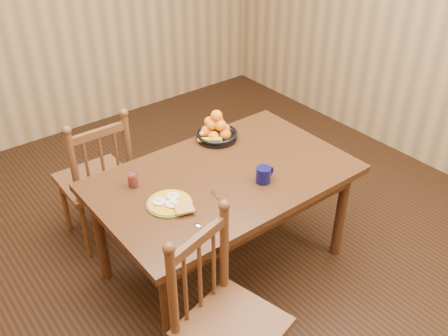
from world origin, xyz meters
TOP-DOWN VIEW (x-y plane):
  - room at (0.00, 0.00)m, footprint 4.52×5.02m
  - dining_table at (0.00, 0.00)m, footprint 1.60×1.00m
  - chair_far at (-0.51, 0.79)m, footprint 0.47×0.45m
  - chair_near at (-0.56, -0.73)m, footprint 0.56×0.54m
  - breakfast_plate at (-0.43, -0.05)m, footprint 0.26×0.30m
  - fork at (-0.17, -0.17)m, footprint 0.04×0.18m
  - spoon at (-0.41, -0.32)m, footprint 0.07×0.15m
  - coffee_mug at (0.14, -0.21)m, footprint 0.13×0.09m
  - juice_glass at (-0.50, 0.24)m, footprint 0.06×0.06m
  - fruit_bowl at (0.23, 0.38)m, footprint 0.29×0.29m

SIDE VIEW (x-z plane):
  - chair_near at x=-0.56m, z-range -0.01..1.01m
  - chair_far at x=-0.51m, z-range -0.01..1.01m
  - dining_table at x=0.00m, z-range 0.29..1.04m
  - fork at x=-0.17m, z-range 0.75..0.76m
  - spoon at x=-0.41m, z-range 0.75..0.76m
  - breakfast_plate at x=-0.43m, z-range 0.74..0.78m
  - juice_glass at x=-0.50m, z-range 0.75..0.84m
  - coffee_mug at x=0.14m, z-range 0.75..0.85m
  - fruit_bowl at x=0.23m, z-range 0.71..0.93m
  - room at x=0.00m, z-range -0.01..2.71m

